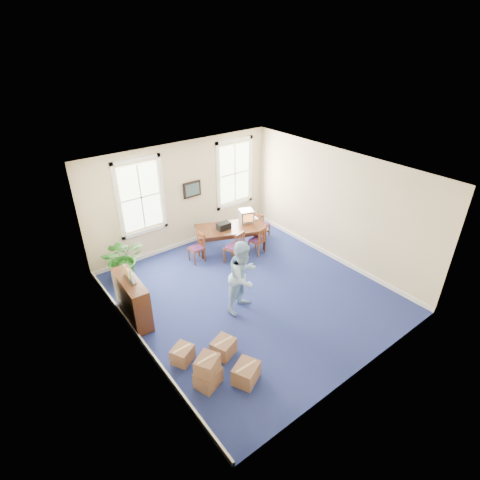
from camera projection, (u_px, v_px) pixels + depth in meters
floor at (251, 293)px, 9.58m from camera, size 6.50×6.50×0.00m
ceiling at (253, 173)px, 8.01m from camera, size 6.50×6.50×0.00m
wall_back at (183, 196)px, 11.05m from camera, size 6.50×0.00×6.50m
wall_front at (369, 310)px, 6.55m from camera, size 6.50×0.00×6.50m
wall_left at (131, 284)px, 7.20m from camera, size 0.00×6.50×6.50m
wall_right at (336, 206)px, 10.39m from camera, size 0.00×6.50×6.50m
baseboard_back at (187, 242)px, 11.78m from camera, size 6.00×0.04×0.12m
baseboard_left at (143, 342)px, 7.97m from camera, size 0.04×6.50×0.12m
baseboard_right at (329, 254)px, 11.13m from camera, size 0.04×6.50×0.12m
window_left at (141, 197)px, 10.19m from camera, size 1.40×0.12×2.20m
window_right at (235, 173)px, 11.89m from camera, size 1.40×0.12×2.20m
wall_picture at (192, 189)px, 11.10m from camera, size 0.58×0.06×0.48m
conference_table at (231, 238)px, 11.39m from camera, size 2.30×1.68×0.71m
crt_tv at (246, 216)px, 11.49m from camera, size 0.54×0.57×0.37m
game_console at (254, 218)px, 11.68m from camera, size 0.20×0.24×0.05m
equipment_bag at (224, 226)px, 11.07m from camera, size 0.40×0.26×0.20m
chair_near_left at (234, 247)px, 10.59m from camera, size 0.56×0.56×1.02m
chair_near_right at (257, 240)px, 11.08m from camera, size 0.49×0.49×0.89m
chair_end_left at (196, 248)px, 10.70m from camera, size 0.40×0.40×0.87m
chair_end_right at (262, 224)px, 12.01m from camera, size 0.45×0.45×0.86m
man at (243, 277)px, 8.64m from camera, size 1.05×0.91×1.81m
credenza at (132, 300)px, 8.48m from camera, size 0.45×1.38×1.07m
brochure_rack at (129, 275)px, 8.16m from camera, size 0.37×0.65×0.29m
potted_plant at (123, 258)px, 9.87m from camera, size 1.26×1.15×1.22m
cardboard_boxes at (213, 363)px, 7.09m from camera, size 1.66×1.66×0.72m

